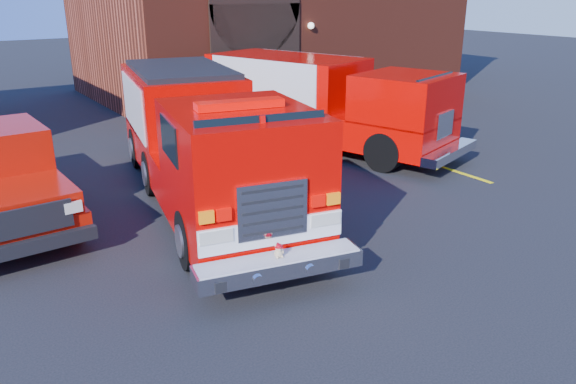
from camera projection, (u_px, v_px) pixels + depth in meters
ground at (253, 238)px, 10.70m from camera, size 100.00×100.00×0.00m
parking_stripe_near at (445, 168)px, 14.89m from camera, size 0.12×3.00×0.01m
parking_stripe_mid at (369, 144)px, 17.23m from camera, size 0.12×3.00×0.01m
parking_stripe_far at (312, 125)px, 19.57m from camera, size 0.12×3.00×0.01m
fire_engine at (204, 140)px, 12.07m from camera, size 4.25×9.23×2.75m
secondary_truck at (322, 100)px, 16.49m from camera, size 4.71×8.29×2.57m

